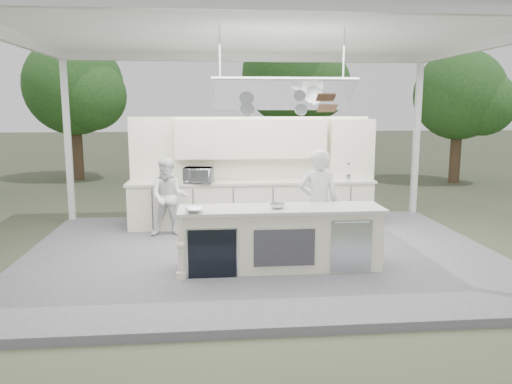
{
  "coord_description": "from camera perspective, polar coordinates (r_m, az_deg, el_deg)",
  "views": [
    {
      "loc": [
        -0.89,
        -8.22,
        2.57
      ],
      "look_at": [
        -0.06,
        0.4,
        1.09
      ],
      "focal_mm": 35.0,
      "sensor_mm": 36.0,
      "label": 1
    }
  ],
  "objects": [
    {
      "name": "head_chef",
      "position": [
        8.22,
        7.15,
        -1.31
      ],
      "size": [
        0.71,
        0.53,
        1.78
      ],
      "primitive_type": "imported",
      "rotation": [
        0.0,
        0.0,
        2.97
      ],
      "color": "silver",
      "rests_on": "stage_deck"
    },
    {
      "name": "bowl_small",
      "position": [
        7.47,
        2.45,
        -1.62
      ],
      "size": [
        0.29,
        0.29,
        0.07
      ],
      "primitive_type": "imported",
      "rotation": [
        0.0,
        0.0,
        -0.38
      ],
      "color": "silver",
      "rests_on": "demo_island"
    },
    {
      "name": "tree_cluster",
      "position": [
        18.02,
        -3.25,
        11.97
      ],
      "size": [
        19.55,
        9.4,
        5.85
      ],
      "color": "#4F3C27",
      "rests_on": "ground"
    },
    {
      "name": "stage_deck",
      "position": [
        8.64,
        0.64,
        -7.19
      ],
      "size": [
        8.0,
        6.0,
        0.12
      ],
      "primitive_type": "cube",
      "color": "slate",
      "rests_on": "ground"
    },
    {
      "name": "demo_island",
      "position": [
        7.64,
        2.71,
        -5.28
      ],
      "size": [
        3.1,
        0.79,
        0.95
      ],
      "color": "#E9E4C6",
      "rests_on": "stage_deck"
    },
    {
      "name": "back_counter",
      "position": [
        10.35,
        -0.48,
        -1.28
      ],
      "size": [
        5.08,
        0.72,
        0.95
      ],
      "color": "#E9E4C6",
      "rests_on": "stage_deck"
    },
    {
      "name": "back_wall_unit",
      "position": [
        10.47,
        1.84,
        4.24
      ],
      "size": [
        5.05,
        0.48,
        2.25
      ],
      "color": "#E9E4C6",
      "rests_on": "stage_deck"
    },
    {
      "name": "sous_chef",
      "position": [
        9.64,
        -9.94,
        -0.58
      ],
      "size": [
        0.76,
        0.6,
        1.51
      ],
      "primitive_type": "imported",
      "rotation": [
        0.0,
        0.0,
        -0.04
      ],
      "color": "white",
      "rests_on": "stage_deck"
    },
    {
      "name": "ground",
      "position": [
        8.66,
        0.64,
        -7.57
      ],
      "size": [
        90.0,
        90.0,
        0.0
      ],
      "primitive_type": "plane",
      "color": "#424731",
      "rests_on": "ground"
    },
    {
      "name": "bowl_large",
      "position": [
        7.22,
        -7.08,
        -2.09
      ],
      "size": [
        0.32,
        0.32,
        0.07
      ],
      "primitive_type": "imported",
      "rotation": [
        0.0,
        0.0,
        -0.21
      ],
      "color": "silver",
      "rests_on": "demo_island"
    },
    {
      "name": "tent",
      "position": [
        8.33,
        0.72,
        17.57
      ],
      "size": [
        8.2,
        6.2,
        3.86
      ],
      "color": "white",
      "rests_on": "ground"
    },
    {
      "name": "toaster_oven",
      "position": [
        10.01,
        -6.6,
        1.92
      ],
      "size": [
        0.62,
        0.47,
        0.31
      ],
      "primitive_type": "imported",
      "rotation": [
        0.0,
        0.0,
        -0.17
      ],
      "color": "silver",
      "rests_on": "back_counter"
    }
  ]
}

